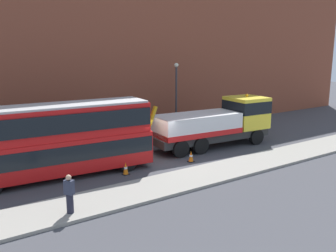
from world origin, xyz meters
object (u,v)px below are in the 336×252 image
at_px(recovery_tow_truck, 217,122).
at_px(traffic_cone_midway, 191,157).
at_px(traffic_cone_near_bus, 126,169).
at_px(street_lamp, 176,92).
at_px(double_decker_bus, 53,138).
at_px(pedestrian_onlooker, 69,194).

bearing_deg(recovery_tow_truck, traffic_cone_midway, -148.65).
xyz_separation_m(traffic_cone_near_bus, traffic_cone_midway, (4.53, -0.18, 0.00)).
distance_m(traffic_cone_near_bus, street_lamp, 11.35).
height_order(traffic_cone_near_bus, traffic_cone_midway, same).
relative_size(recovery_tow_truck, double_decker_bus, 0.92).
distance_m(pedestrian_onlooker, traffic_cone_near_bus, 5.63).
xyz_separation_m(recovery_tow_truck, street_lamp, (0.02, 5.12, 1.71)).
bearing_deg(recovery_tow_truck, traffic_cone_near_bus, -163.63).
distance_m(recovery_tow_truck, street_lamp, 5.40).
distance_m(double_decker_bus, street_lamp, 12.98).
distance_m(double_decker_bus, traffic_cone_midway, 8.44).
height_order(pedestrian_onlooker, traffic_cone_near_bus, pedestrian_onlooker).
relative_size(traffic_cone_near_bus, traffic_cone_midway, 1.00).
bearing_deg(traffic_cone_near_bus, traffic_cone_midway, -2.34).
bearing_deg(pedestrian_onlooker, traffic_cone_near_bus, 1.30).
bearing_deg(pedestrian_onlooker, traffic_cone_midway, -16.35).
relative_size(recovery_tow_truck, street_lamp, 1.75).
xyz_separation_m(pedestrian_onlooker, traffic_cone_near_bus, (4.45, 3.39, -0.64)).
xyz_separation_m(double_decker_bus, pedestrian_onlooker, (-1.00, -5.22, -1.25)).
height_order(recovery_tow_truck, double_decker_bus, double_decker_bus).
bearing_deg(street_lamp, traffic_cone_near_bus, -140.63).
height_order(recovery_tow_truck, street_lamp, street_lamp).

